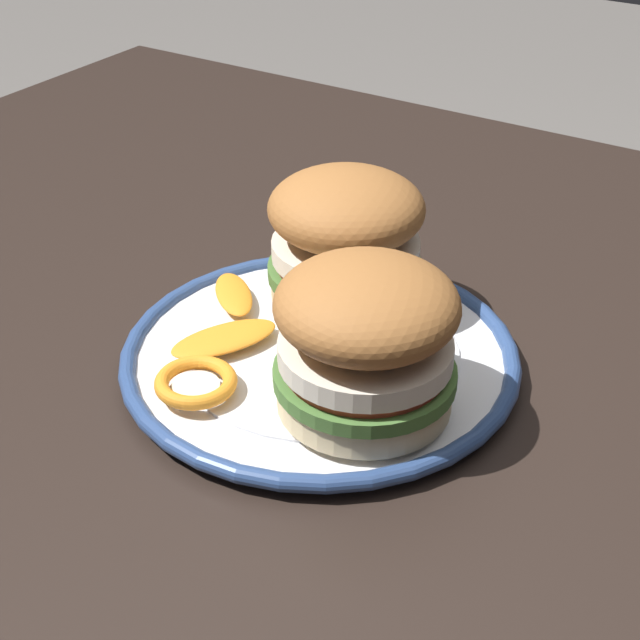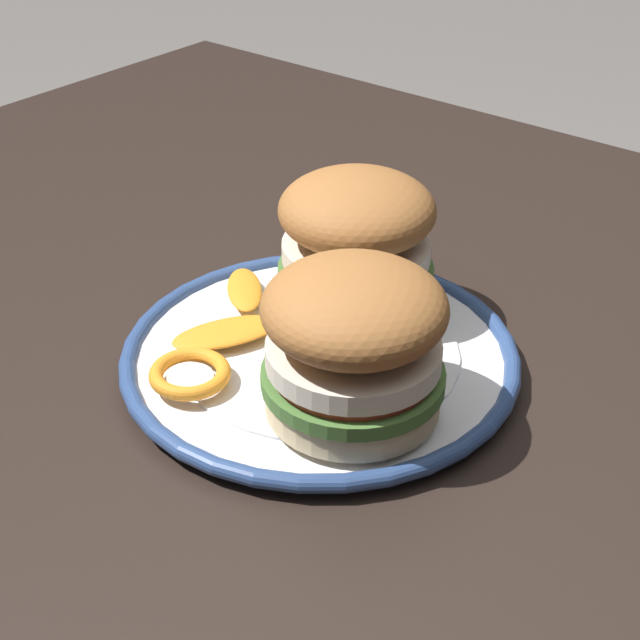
% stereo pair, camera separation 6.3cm
% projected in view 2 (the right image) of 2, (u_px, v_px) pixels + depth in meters
% --- Properties ---
extents(dining_table, '(1.14, 0.95, 0.74)m').
position_uv_depth(dining_table, '(300.00, 426.00, 0.78)').
color(dining_table, black).
rests_on(dining_table, ground).
extents(dinner_plate, '(0.28, 0.28, 0.02)m').
position_uv_depth(dinner_plate, '(320.00, 356.00, 0.67)').
color(dinner_plate, white).
rests_on(dinner_plate, dining_table).
extents(sandwich_half_left, '(0.16, 0.16, 0.10)m').
position_uv_depth(sandwich_half_left, '(356.00, 239.00, 0.69)').
color(sandwich_half_left, beige).
rests_on(sandwich_half_left, dinner_plate).
extents(sandwich_half_right, '(0.16, 0.16, 0.10)m').
position_uv_depth(sandwich_half_right, '(354.00, 340.00, 0.58)').
color(sandwich_half_right, beige).
rests_on(sandwich_half_right, dinner_plate).
extents(orange_peel_curled, '(0.05, 0.05, 0.01)m').
position_uv_depth(orange_peel_curled, '(190.00, 374.00, 0.63)').
color(orange_peel_curled, orange).
rests_on(orange_peel_curled, dinner_plate).
extents(orange_peel_strip_long, '(0.06, 0.06, 0.01)m').
position_uv_depth(orange_peel_strip_long, '(245.00, 289.00, 0.72)').
color(orange_peel_strip_long, orange).
rests_on(orange_peel_strip_long, dinner_plate).
extents(orange_peel_strip_short, '(0.07, 0.09, 0.01)m').
position_uv_depth(orange_peel_strip_short, '(226.00, 333.00, 0.67)').
color(orange_peel_strip_short, orange).
rests_on(orange_peel_strip_short, dinner_plate).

